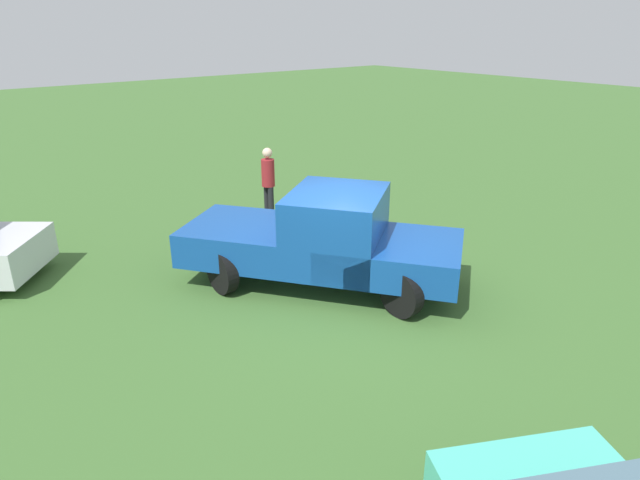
# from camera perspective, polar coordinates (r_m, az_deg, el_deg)

# --- Properties ---
(ground_plane) EXTENTS (80.00, 80.00, 0.00)m
(ground_plane) POSITION_cam_1_polar(r_m,az_deg,el_deg) (9.99, 1.79, -6.04)
(ground_plane) COLOR #3D662D
(pickup_truck) EXTENTS (5.24, 4.50, 1.84)m
(pickup_truck) POSITION_cam_1_polar(r_m,az_deg,el_deg) (10.08, 0.72, 0.25)
(pickup_truck) COLOR black
(pickup_truck) RESTS_ON ground_plane
(person_bystander) EXTENTS (0.34, 0.34, 1.83)m
(person_bystander) POSITION_cam_1_polar(r_m,az_deg,el_deg) (13.59, -5.38, 6.24)
(person_bystander) COLOR black
(person_bystander) RESTS_ON ground_plane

